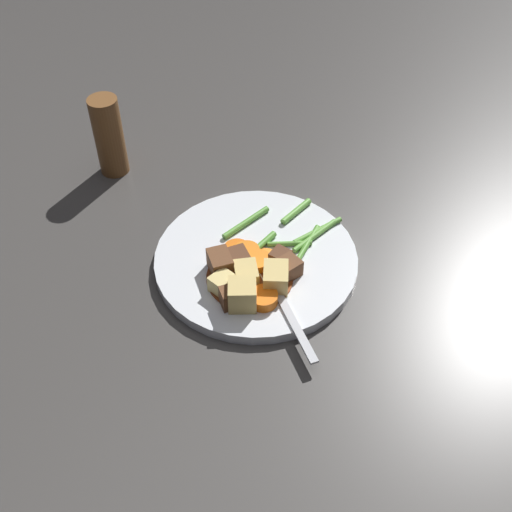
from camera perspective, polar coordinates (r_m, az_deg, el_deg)
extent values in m
plane|color=#423F3D|center=(0.83, 0.00, -0.70)|extent=(3.00, 3.00, 0.00)
cylinder|color=white|center=(0.83, 0.00, -0.35)|extent=(0.26, 0.26, 0.01)
cylinder|color=brown|center=(0.79, -0.56, -1.90)|extent=(0.11, 0.11, 0.00)
cylinder|color=orange|center=(0.80, 0.14, -0.52)|extent=(0.03, 0.03, 0.01)
cylinder|color=orange|center=(0.76, 0.69, -3.81)|extent=(0.05, 0.05, 0.01)
cylinder|color=orange|center=(0.81, 0.93, -0.17)|extent=(0.03, 0.03, 0.01)
cylinder|color=orange|center=(0.77, -0.33, -3.37)|extent=(0.04, 0.04, 0.01)
cylinder|color=orange|center=(0.82, -1.73, 0.52)|extent=(0.05, 0.05, 0.01)
cylinder|color=orange|center=(0.82, -0.83, 0.30)|extent=(0.05, 0.05, 0.01)
cylinder|color=orange|center=(0.79, -2.13, -1.52)|extent=(0.04, 0.04, 0.01)
cube|color=#DBBC6B|center=(0.75, -1.24, -3.50)|extent=(0.04, 0.04, 0.03)
cube|color=#E5CC7A|center=(0.77, -3.01, -2.48)|extent=(0.03, 0.03, 0.02)
cube|color=#DBBC6B|center=(0.78, 1.78, -1.94)|extent=(0.05, 0.04, 0.03)
cube|color=#DBBC6B|center=(0.78, -0.89, -1.69)|extent=(0.04, 0.04, 0.02)
cube|color=#56331E|center=(0.80, 2.16, -0.25)|extent=(0.03, 0.03, 0.02)
cube|color=#56331E|center=(0.80, -1.55, -0.30)|extent=(0.04, 0.04, 0.02)
cube|color=brown|center=(0.79, -3.24, -0.68)|extent=(0.04, 0.04, 0.03)
cube|color=brown|center=(0.79, 2.84, -1.10)|extent=(0.04, 0.04, 0.02)
cube|color=brown|center=(0.76, -2.39, -3.75)|extent=(0.03, 0.03, 0.03)
cylinder|color=#599E38|center=(0.83, 0.61, 1.05)|extent=(0.05, 0.02, 0.01)
cylinder|color=#599E38|center=(0.86, -0.90, 3.03)|extent=(0.08, 0.04, 0.01)
cylinder|color=#66AD42|center=(0.88, 3.62, 4.03)|extent=(0.06, 0.02, 0.01)
cylinder|color=#66AD42|center=(0.85, 5.29, 1.82)|extent=(0.08, 0.04, 0.01)
cylinder|color=#66AD42|center=(0.85, 5.56, 2.28)|extent=(0.07, 0.05, 0.01)
cylinder|color=#66AD42|center=(0.83, 3.03, 1.13)|extent=(0.03, 0.06, 0.01)
cylinder|color=#599E38|center=(0.83, 4.53, 0.91)|extent=(0.08, 0.01, 0.01)
cube|color=silver|center=(0.75, 3.48, -6.16)|extent=(0.09, 0.09, 0.00)
cube|color=silver|center=(0.78, 1.58, -2.60)|extent=(0.03, 0.03, 0.00)
cylinder|color=silver|center=(0.81, 1.41, -0.94)|extent=(0.03, 0.03, 0.00)
cylinder|color=silver|center=(0.80, 0.99, -1.06)|extent=(0.03, 0.03, 0.00)
cylinder|color=silver|center=(0.80, 0.58, -1.17)|extent=(0.03, 0.03, 0.00)
cylinder|color=silver|center=(0.80, 0.16, -1.29)|extent=(0.03, 0.03, 0.00)
cylinder|color=brown|center=(0.97, -13.06, 10.43)|extent=(0.04, 0.04, 0.12)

